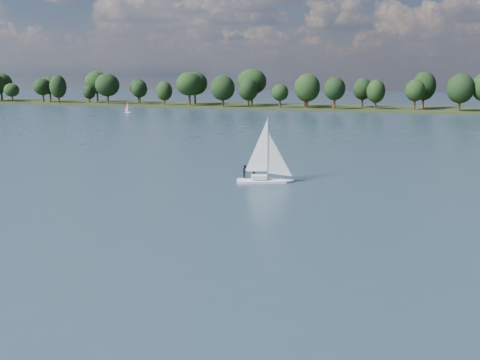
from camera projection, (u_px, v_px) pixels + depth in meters
name	position (u px, v px, depth m)	size (l,w,h in m)	color
ground	(323.00, 140.00, 113.01)	(700.00, 700.00, 0.00)	#233342
far_shore	(378.00, 109.00, 216.24)	(660.00, 40.00, 1.50)	black
sailboat	(262.00, 164.00, 68.40)	(6.85, 4.43, 8.77)	white
dinghy_pink	(128.00, 110.00, 197.07)	(2.52, 1.11, 3.95)	white
pontoon	(4.00, 103.00, 261.97)	(4.00, 2.00, 0.50)	slate
treeline	(362.00, 89.00, 212.95)	(562.87, 73.89, 18.69)	black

